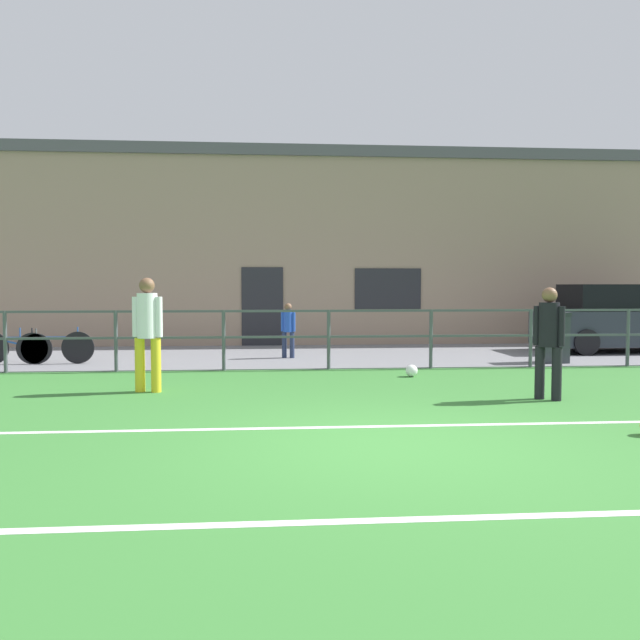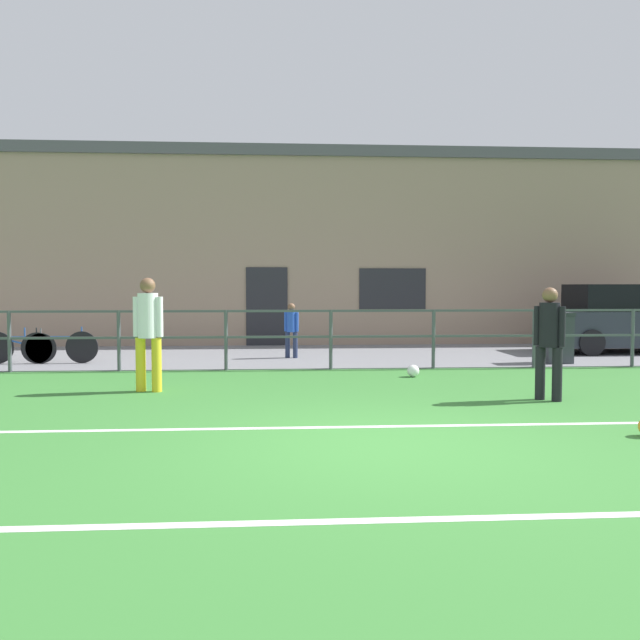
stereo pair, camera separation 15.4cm
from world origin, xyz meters
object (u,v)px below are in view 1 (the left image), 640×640
(bicycle_parked_2, at_px, (35,347))
(spectator_child, at_px, (288,327))
(player_striker, at_px, (147,327))
(soccer_ball_spare, at_px, (412,371))
(parked_car_red, at_px, (625,320))
(player_goalkeeper, at_px, (549,336))
(trash_bin_0, at_px, (553,337))

(bicycle_parked_2, bearing_deg, spectator_child, 7.94)
(spectator_child, bearing_deg, player_striker, 81.89)
(soccer_ball_spare, bearing_deg, parked_car_red, 32.12)
(player_striker, distance_m, bicycle_parked_2, 4.70)
(bicycle_parked_2, bearing_deg, soccer_ball_spare, -17.89)
(player_goalkeeper, xyz_separation_m, soccer_ball_spare, (-1.40, 2.47, -0.79))
(spectator_child, xyz_separation_m, bicycle_parked_2, (-5.17, -0.72, -0.34))
(parked_car_red, height_order, trash_bin_0, parked_car_red)
(player_striker, bearing_deg, spectator_child, 75.74)
(parked_car_red, relative_size, trash_bin_0, 4.09)
(player_goalkeeper, relative_size, parked_car_red, 0.37)
(trash_bin_0, bearing_deg, bicycle_parked_2, 176.78)
(trash_bin_0, bearing_deg, player_striker, -158.41)
(soccer_ball_spare, xyz_separation_m, trash_bin_0, (3.37, 1.74, 0.44))
(parked_car_red, bearing_deg, player_goalkeeper, -126.77)
(bicycle_parked_2, height_order, trash_bin_0, trash_bin_0)
(player_striker, height_order, soccer_ball_spare, player_striker)
(player_goalkeeper, bearing_deg, spectator_child, 162.43)
(spectator_child, relative_size, parked_car_red, 0.28)
(soccer_ball_spare, relative_size, trash_bin_0, 0.21)
(soccer_ball_spare, distance_m, bicycle_parked_2, 7.62)
(parked_car_red, bearing_deg, bicycle_parked_2, -173.60)
(bicycle_parked_2, bearing_deg, player_goalkeeper, -29.09)
(player_striker, distance_m, soccer_ball_spare, 4.62)
(player_goalkeeper, xyz_separation_m, spectator_child, (-3.48, 5.53, -0.20))
(player_striker, xyz_separation_m, bicycle_parked_2, (-2.90, 3.65, -0.62))
(player_goalkeeper, bearing_deg, player_striker, -151.15)
(player_striker, xyz_separation_m, trash_bin_0, (7.71, 3.05, -0.44))
(soccer_ball_spare, distance_m, trash_bin_0, 3.81)
(player_goalkeeper, distance_m, bicycle_parked_2, 9.90)
(player_striker, distance_m, parked_car_red, 11.66)
(spectator_child, height_order, bicycle_parked_2, spectator_child)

